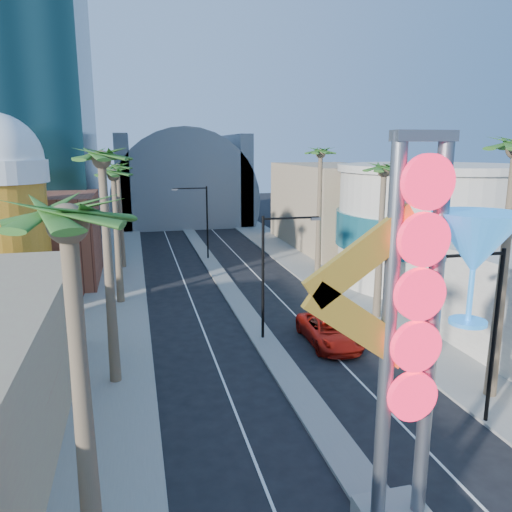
% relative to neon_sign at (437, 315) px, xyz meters
% --- Properties ---
extents(sidewalk_west, '(5.00, 100.00, 0.15)m').
position_rel_neon_sign_xyz_m(sidewalk_west, '(-10.32, 32.04, -7.23)').
color(sidewalk_west, gray).
rests_on(sidewalk_west, ground).
extents(sidewalk_east, '(5.00, 100.00, 0.15)m').
position_rel_neon_sign_xyz_m(sidewalk_east, '(8.68, 32.04, -7.23)').
color(sidewalk_east, gray).
rests_on(sidewalk_east, ground).
extents(median, '(1.60, 84.00, 0.15)m').
position_rel_neon_sign_xyz_m(median, '(-0.82, 35.04, -7.23)').
color(median, gray).
rests_on(median, ground).
extents(brick_filler_west, '(10.00, 10.00, 8.00)m').
position_rel_neon_sign_xyz_m(brick_filler_west, '(-16.82, 35.04, -3.31)').
color(brick_filler_west, brown).
rests_on(brick_filler_west, ground).
extents(filler_east, '(10.00, 20.00, 10.00)m').
position_rel_neon_sign_xyz_m(filler_east, '(15.18, 45.04, -2.31)').
color(filler_east, tan).
rests_on(filler_east, ground).
extents(beer_mug, '(7.00, 7.00, 14.50)m').
position_rel_neon_sign_xyz_m(beer_mug, '(-17.82, 27.04, 0.54)').
color(beer_mug, '#AF7617').
rests_on(beer_mug, ground).
extents(turquoise_building, '(16.60, 16.60, 10.60)m').
position_rel_neon_sign_xyz_m(turquoise_building, '(17.18, 27.04, -2.06)').
color(turquoise_building, '#BEB1A1').
rests_on(turquoise_building, ground).
extents(canopy, '(22.00, 16.00, 22.00)m').
position_rel_neon_sign_xyz_m(canopy, '(-0.82, 69.04, -3.00)').
color(canopy, slate).
rests_on(canopy, ground).
extents(neon_sign, '(6.53, 2.60, 12.55)m').
position_rel_neon_sign_xyz_m(neon_sign, '(0.00, 0.00, 0.00)').
color(neon_sign, gray).
rests_on(neon_sign, ground).
extents(streetlight_0, '(3.79, 0.25, 8.00)m').
position_rel_neon_sign_xyz_m(streetlight_0, '(-0.27, 17.04, -2.43)').
color(streetlight_0, black).
rests_on(streetlight_0, ground).
extents(streetlight_1, '(3.79, 0.25, 8.00)m').
position_rel_neon_sign_xyz_m(streetlight_1, '(-1.36, 41.04, -2.43)').
color(streetlight_1, black).
rests_on(streetlight_1, ground).
extents(streetlight_2, '(3.45, 0.25, 8.00)m').
position_rel_neon_sign_xyz_m(streetlight_2, '(5.91, 5.04, -2.47)').
color(streetlight_2, black).
rests_on(streetlight_2, ground).
extents(palm_0, '(2.40, 2.40, 11.70)m').
position_rel_neon_sign_xyz_m(palm_0, '(-9.82, -0.96, 2.62)').
color(palm_0, brown).
rests_on(palm_0, ground).
extents(palm_1, '(2.40, 2.40, 12.70)m').
position_rel_neon_sign_xyz_m(palm_1, '(-9.82, 13.04, 3.52)').
color(palm_1, brown).
rests_on(palm_1, ground).
extents(palm_2, '(2.40, 2.40, 11.20)m').
position_rel_neon_sign_xyz_m(palm_2, '(-9.82, 27.04, 2.17)').
color(palm_2, brown).
rests_on(palm_2, ground).
extents(palm_3, '(2.40, 2.40, 11.20)m').
position_rel_neon_sign_xyz_m(palm_3, '(-9.82, 39.04, 2.17)').
color(palm_3, brown).
rests_on(palm_3, ground).
extents(palm_6, '(2.40, 2.40, 11.70)m').
position_rel_neon_sign_xyz_m(palm_6, '(8.18, 19.04, 2.62)').
color(palm_6, brown).
rests_on(palm_6, ground).
extents(palm_7, '(2.40, 2.40, 12.70)m').
position_rel_neon_sign_xyz_m(palm_7, '(8.18, 31.04, 3.52)').
color(palm_7, brown).
rests_on(palm_7, ground).
extents(red_pickup, '(2.92, 6.12, 1.69)m').
position_rel_neon_sign_xyz_m(red_pickup, '(3.05, 15.37, -6.46)').
color(red_pickup, '#9D150C').
rests_on(red_pickup, ground).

